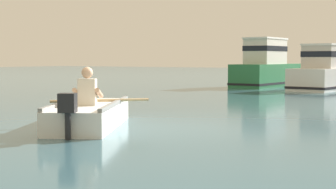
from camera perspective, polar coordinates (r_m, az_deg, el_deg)
ground_plane at (r=10.39m, az=-1.25°, el=-3.57°), size 120.00×120.00×0.00m
rowboat_with_person at (r=10.57m, az=-8.41°, el=-2.10°), size 2.45×3.46×1.19m
moored_boat_green at (r=25.96m, az=10.78°, el=2.79°), size 1.92×5.57×2.33m
moored_boat_white at (r=24.04m, az=17.00°, el=2.28°), size 2.34×5.43×1.97m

